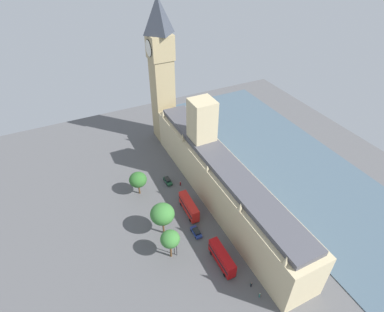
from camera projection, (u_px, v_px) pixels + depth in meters
The scene contains 16 objects.
ground_plane at pixel (215, 201), 102.25m from camera, with size 148.23×148.23×0.00m, color #565659.
river_thames at pixel (298, 171), 114.39m from camera, with size 41.90×133.41×0.25m, color #475B6B.
parliament_building at pixel (219, 177), 98.85m from camera, with size 11.80×78.23×29.73m.
clock_tower at pixel (161, 71), 116.22m from camera, with size 8.60×8.60×55.40m.
car_dark_green_opposite_hall at pixel (168, 181), 109.08m from camera, with size 1.92×4.52×1.74m.
double_decker_bus_by_river_gate at pixel (189, 206), 96.90m from camera, with size 2.92×10.57×4.75m.
car_blue_trailing at pixel (196, 232), 91.10m from camera, with size 1.99×4.52×1.74m.
double_decker_bus_far_end at pixel (222, 258), 82.17m from camera, with size 2.74×10.53×4.75m.
pedestrian_under_trees at pixel (180, 184), 108.11m from camera, with size 0.57×0.46×1.63m.
pedestrian_midblock at pixel (260, 295), 75.94m from camera, with size 0.64×0.67×1.59m.
pedestrian_kerbside at pixel (251, 285), 78.18m from camera, with size 0.57×0.63×1.49m.
plane_tree_corner at pixel (138, 180), 101.70m from camera, with size 5.77×5.77×8.51m.
plane_tree_leading at pixel (170, 239), 81.22m from camera, with size 5.19×5.19×9.56m.
plane_tree_near_tower at pixel (162, 214), 87.23m from camera, with size 6.90×6.90×10.94m.
street_lamp_slot_10 at pixel (174, 244), 83.59m from camera, with size 0.56×0.56×6.01m.
street_lamp_slot_11 at pixel (176, 245), 83.17m from camera, with size 0.56×0.56×6.49m.
Camera 1 is at (38.61, 61.86, 73.60)m, focal length 29.19 mm.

